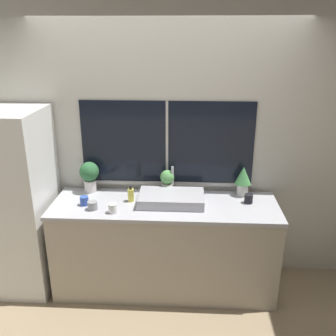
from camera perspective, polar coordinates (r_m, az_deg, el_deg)
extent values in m
plane|color=#937F60|center=(3.65, -0.78, -20.42)|extent=(14.00, 14.00, 0.00)
cube|color=beige|center=(3.63, -0.12, 3.76)|extent=(8.00, 0.06, 2.70)
cube|color=black|center=(3.59, -0.15, 3.89)|extent=(1.65, 0.01, 0.80)
cube|color=#BCB7AD|center=(3.58, -0.16, 3.86)|extent=(0.02, 0.01, 0.80)
cube|color=#BCB7AD|center=(3.72, -0.15, -2.31)|extent=(1.71, 0.04, 0.03)
cube|color=beige|center=(4.90, -23.57, 6.38)|extent=(0.06, 7.00, 2.70)
cube|color=#B2A893|center=(3.65, -0.46, -12.06)|extent=(2.04, 0.64, 0.85)
cube|color=#ADADB2|center=(3.44, -0.48, -5.76)|extent=(2.07, 0.66, 0.03)
cube|color=silver|center=(3.79, -22.11, -4.80)|extent=(0.63, 0.68, 1.74)
cube|color=#ADADB2|center=(3.43, 0.51, -4.66)|extent=(0.59, 0.36, 0.09)
cylinder|color=#B7B7BC|center=(3.63, 0.66, -3.71)|extent=(0.04, 0.04, 0.03)
cylinder|color=#B7B7BC|center=(3.58, 0.67, -1.67)|extent=(0.02, 0.02, 0.25)
cylinder|color=silver|center=(3.75, -11.75, -2.68)|extent=(0.12, 0.12, 0.12)
sphere|color=#2D6638|center=(3.69, -11.92, -0.51)|extent=(0.19, 0.19, 0.19)
cylinder|color=silver|center=(3.63, -0.12, -3.11)|extent=(0.12, 0.12, 0.10)
sphere|color=#569951|center=(3.59, -0.12, -1.38)|extent=(0.13, 0.13, 0.13)
cylinder|color=silver|center=(3.66, 11.25, -3.18)|extent=(0.10, 0.10, 0.12)
cone|color=#478E4C|center=(3.61, 11.40, -1.09)|extent=(0.15, 0.15, 0.17)
cylinder|color=#DBD14C|center=(3.48, -5.69, -4.14)|extent=(0.06, 0.06, 0.12)
cylinder|color=black|center=(3.44, -5.74, -2.97)|extent=(0.03, 0.03, 0.03)
cylinder|color=#3351AD|center=(3.48, -12.64, -4.90)|extent=(0.08, 0.08, 0.08)
cylinder|color=black|center=(3.51, 12.18, -4.59)|extent=(0.08, 0.08, 0.08)
cylinder|color=white|center=(3.29, -8.42, -6.09)|extent=(0.08, 0.08, 0.08)
cylinder|color=gray|center=(3.38, -11.43, -5.62)|extent=(0.09, 0.09, 0.08)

